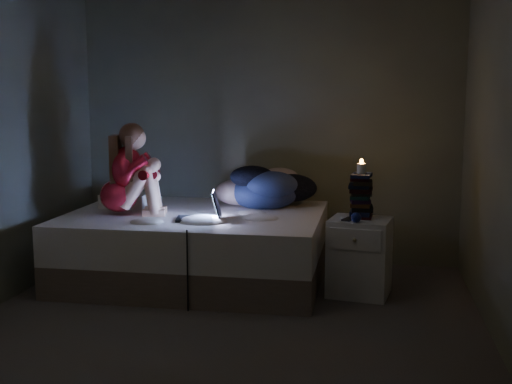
% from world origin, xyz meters
% --- Properties ---
extents(floor, '(3.60, 3.80, 0.02)m').
position_xyz_m(floor, '(0.00, 0.00, -0.01)').
color(floor, '#403D3C').
rests_on(floor, ground).
extents(wall_back, '(3.60, 0.02, 2.60)m').
position_xyz_m(wall_back, '(0.00, 1.91, 1.30)').
color(wall_back, '#4B4D46').
rests_on(wall_back, ground).
extents(wall_front, '(3.60, 0.02, 2.60)m').
position_xyz_m(wall_front, '(0.00, -1.91, 1.30)').
color(wall_front, '#4B4D46').
rests_on(wall_front, ground).
extents(wall_right, '(0.02, 3.80, 2.60)m').
position_xyz_m(wall_right, '(1.81, 0.00, 1.30)').
color(wall_right, '#4B4D46').
rests_on(wall_right, ground).
extents(bed, '(2.15, 1.61, 0.59)m').
position_xyz_m(bed, '(-0.49, 1.10, 0.30)').
color(bed, silver).
rests_on(bed, ground).
extents(pillow, '(0.41, 0.29, 0.12)m').
position_xyz_m(pillow, '(-1.20, 1.28, 0.65)').
color(pillow, silver).
rests_on(pillow, bed).
extents(woman, '(0.54, 0.41, 0.78)m').
position_xyz_m(woman, '(-1.10, 0.89, 0.98)').
color(woman, maroon).
rests_on(woman, bed).
extents(laptop, '(0.40, 0.31, 0.25)m').
position_xyz_m(laptop, '(-0.39, 0.78, 0.72)').
color(laptop, black).
rests_on(laptop, bed).
extents(clothes_pile, '(0.77, 0.68, 0.39)m').
position_xyz_m(clothes_pile, '(0.03, 1.49, 0.79)').
color(clothes_pile, navy).
rests_on(clothes_pile, bed).
extents(nightstand, '(0.53, 0.49, 0.62)m').
position_xyz_m(nightstand, '(0.91, 0.91, 0.31)').
color(nightstand, silver).
rests_on(nightstand, ground).
extents(book_stack, '(0.19, 0.25, 0.36)m').
position_xyz_m(book_stack, '(0.91, 0.97, 0.80)').
color(book_stack, black).
rests_on(book_stack, nightstand).
extents(candle, '(0.07, 0.07, 0.08)m').
position_xyz_m(candle, '(0.91, 0.97, 1.02)').
color(candle, beige).
rests_on(candle, book_stack).
extents(phone, '(0.09, 0.15, 0.01)m').
position_xyz_m(phone, '(0.83, 0.84, 0.63)').
color(phone, black).
rests_on(phone, nightstand).
extents(blue_orb, '(0.08, 0.08, 0.08)m').
position_xyz_m(blue_orb, '(0.91, 0.74, 0.66)').
color(blue_orb, navy).
rests_on(blue_orb, nightstand).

